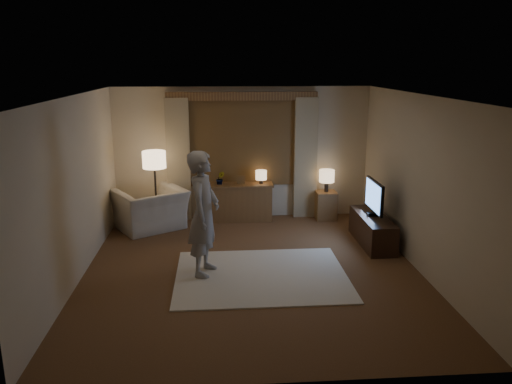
{
  "coord_description": "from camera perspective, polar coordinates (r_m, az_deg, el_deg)",
  "views": [
    {
      "loc": [
        -0.48,
        -6.97,
        3.05
      ],
      "look_at": [
        0.11,
        0.6,
        1.07
      ],
      "focal_mm": 35.0,
      "sensor_mm": 36.0,
      "label": 1
    }
  ],
  "objects": [
    {
      "name": "table_lamp_sideboard",
      "position": [
        9.75,
        0.59,
        1.88
      ],
      "size": [
        0.22,
        0.22,
        0.3
      ],
      "color": "black",
      "rests_on": "sideboard"
    },
    {
      "name": "armchair",
      "position": [
        9.52,
        -11.9,
        -1.96
      ],
      "size": [
        1.54,
        1.49,
        0.76
      ],
      "primitive_type": "imported",
      "rotation": [
        0.0,
        0.0,
        -2.59
      ],
      "color": "beige",
      "rests_on": "floor"
    },
    {
      "name": "sideboard",
      "position": [
        9.86,
        -1.73,
        -1.26
      ],
      "size": [
        1.2,
        0.4,
        0.7
      ],
      "primitive_type": "cube",
      "color": "brown",
      "rests_on": "floor"
    },
    {
      "name": "person",
      "position": [
        7.22,
        -5.99,
        -2.47
      ],
      "size": [
        0.6,
        0.76,
        1.83
      ],
      "primitive_type": "imported",
      "rotation": [
        0.0,
        0.0,
        1.3
      ],
      "color": "gray",
      "rests_on": "rug"
    },
    {
      "name": "tv",
      "position": [
        8.68,
        13.36,
        -0.53
      ],
      "size": [
        0.21,
        0.85,
        0.62
      ],
      "color": "black",
      "rests_on": "tv_stand"
    },
    {
      "name": "tv_stand",
      "position": [
        8.85,
        13.15,
        -4.22
      ],
      "size": [
        0.45,
        1.4,
        0.5
      ],
      "primitive_type": "cube",
      "color": "black",
      "rests_on": "floor"
    },
    {
      "name": "rug",
      "position": [
        7.43,
        0.62,
        -9.52
      ],
      "size": [
        2.5,
        2.0,
        0.02
      ],
      "primitive_type": "cube",
      "color": "beige",
      "rests_on": "floor"
    },
    {
      "name": "floor_lamp",
      "position": [
        9.37,
        -11.54,
        3.16
      ],
      "size": [
        0.43,
        0.43,
        1.47
      ],
      "color": "black",
      "rests_on": "floor"
    },
    {
      "name": "side_table",
      "position": [
        10.05,
        7.97,
        -1.51
      ],
      "size": [
        0.4,
        0.4,
        0.56
      ],
      "primitive_type": "cube",
      "color": "brown",
      "rests_on": "floor"
    },
    {
      "name": "picture_frame",
      "position": [
        9.75,
        -1.75,
        1.28
      ],
      "size": [
        0.16,
        0.02,
        0.2
      ],
      "primitive_type": "cube",
      "color": "brown",
      "rests_on": "sideboard"
    },
    {
      "name": "room",
      "position": [
        7.69,
        -0.74,
        1.73
      ],
      "size": [
        5.04,
        5.54,
        2.64
      ],
      "color": "brown",
      "rests_on": "ground"
    },
    {
      "name": "table_lamp_side",
      "position": [
        9.9,
        8.09,
        1.76
      ],
      "size": [
        0.3,
        0.3,
        0.44
      ],
      "color": "black",
      "rests_on": "side_table"
    },
    {
      "name": "plant",
      "position": [
        9.73,
        -4.11,
        1.52
      ],
      "size": [
        0.17,
        0.13,
        0.3
      ],
      "primitive_type": "imported",
      "color": "#999999",
      "rests_on": "sideboard"
    }
  ]
}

